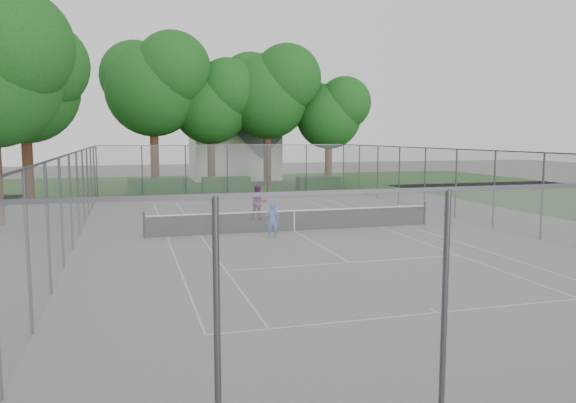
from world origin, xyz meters
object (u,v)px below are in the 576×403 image
object	(u,v)px
tennis_net	(294,220)
house	(234,137)
girl_player	(272,220)
woman_player	(258,203)

from	to	relation	value
tennis_net	house	size ratio (longest dim) A/B	1.30
girl_player	house	bearing A→B (deg)	-93.82
girl_player	woman_player	world-z (taller)	woman_player
house	woman_player	xyz separation A→B (m)	(-3.69, -26.38, -3.13)
tennis_net	house	world-z (taller)	house
tennis_net	girl_player	distance (m)	1.79
girl_player	woman_player	size ratio (longest dim) A/B	0.84
woman_player	tennis_net	bearing A→B (deg)	-74.46
house	woman_player	world-z (taller)	house
tennis_net	woman_player	size ratio (longest dim) A/B	7.43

